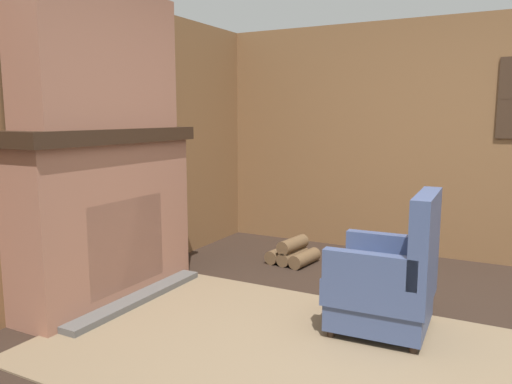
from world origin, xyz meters
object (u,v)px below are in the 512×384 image
at_px(storage_case, 130,119).
at_px(oil_lamp_vase, 62,116).
at_px(firewood_stack, 293,253).
at_px(armchair, 388,282).

bearing_deg(storage_case, oil_lamp_vase, -90.01).
bearing_deg(firewood_stack, oil_lamp_vase, -116.94).
distance_m(armchair, storage_case, 2.47).
bearing_deg(armchair, firewood_stack, -46.37).
height_order(oil_lamp_vase, storage_case, oil_lamp_vase).
bearing_deg(armchair, storage_case, -1.50).
bearing_deg(oil_lamp_vase, armchair, 18.56).
distance_m(armchair, oil_lamp_vase, 2.59).
xyz_separation_m(firewood_stack, storage_case, (-0.98, -1.22, 1.35)).
relative_size(armchair, firewood_stack, 2.08).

